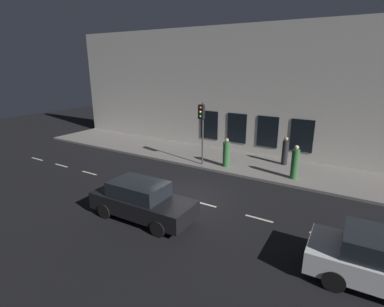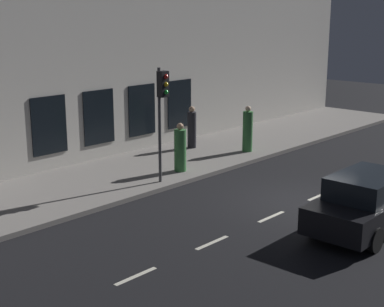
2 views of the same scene
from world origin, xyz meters
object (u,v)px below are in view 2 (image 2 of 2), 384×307
object	(u,v)px
parked_car_0	(369,201)
pedestrian_1	(192,129)
pedestrian_0	(248,131)
traffic_light	(162,99)
pedestrian_2	(180,149)

from	to	relation	value
parked_car_0	pedestrian_1	size ratio (longest dim) A/B	2.53
parked_car_0	pedestrian_0	world-z (taller)	pedestrian_0
parked_car_0	pedestrian_1	world-z (taller)	pedestrian_1
traffic_light	pedestrian_1	distance (m)	5.56
pedestrian_2	pedestrian_0	bearing A→B (deg)	-158.33
traffic_light	pedestrian_0	xyz separation A→B (m)	(0.65, -5.47, -1.98)
traffic_light	pedestrian_1	world-z (taller)	traffic_light
parked_car_0	pedestrian_2	bearing A→B (deg)	176.27
pedestrian_1	pedestrian_2	xyz separation A→B (m)	(-2.18, 2.96, -0.02)
parked_car_0	pedestrian_2	distance (m)	7.43
parked_car_0	pedestrian_0	distance (m)	8.69
traffic_light	pedestrian_0	bearing A→B (deg)	-83.27
pedestrian_2	traffic_light	bearing A→B (deg)	42.51
traffic_light	parked_car_0	bearing A→B (deg)	-171.15
pedestrian_0	pedestrian_1	xyz separation A→B (m)	(2.11, 1.08, -0.05)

